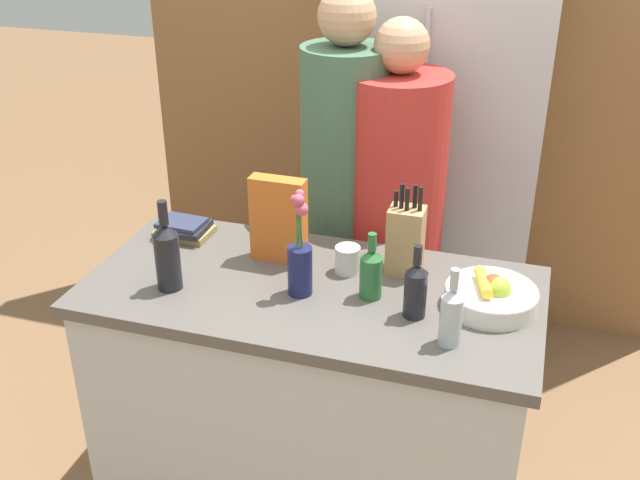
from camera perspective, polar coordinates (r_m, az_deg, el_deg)
name	(u,v)px	position (r m, az deg, el deg)	size (l,w,h in m)	color
kitchen_island	(312,402)	(2.62, -0.58, -12.25)	(1.43, 0.70, 0.93)	silver
back_wall_wood	(413,56)	(3.62, 7.06, 13.74)	(2.63, 0.12, 2.60)	olive
refrigerator	(445,149)	(3.33, 9.52, 6.88)	(0.80, 0.63, 1.99)	#B7B7BC
fruit_bowl	(491,294)	(2.29, 12.93, -4.07)	(0.28, 0.28, 0.10)	silver
knife_block	(406,239)	(2.39, 6.54, 0.05)	(0.11, 0.09, 0.31)	tan
flower_vase	(300,261)	(2.26, -1.54, -1.58)	(0.08, 0.08, 0.34)	#191E4C
cereal_box	(278,220)	(2.45, -3.18, 1.55)	(0.18, 0.06, 0.29)	orange
coffee_mug	(348,259)	(2.42, 2.12, -1.46)	(0.08, 0.12, 0.09)	silver
book_stack	(184,229)	(2.69, -10.32, 0.86)	(0.19, 0.15, 0.06)	#99844C
bottle_oil	(451,315)	(2.07, 9.97, -5.64)	(0.06, 0.06, 0.23)	#B2BCC1
bottle_vinegar	(371,272)	(2.26, 3.91, -2.46)	(0.07, 0.07, 0.22)	#286633
bottle_wine	(416,289)	(2.18, 7.29, -3.70)	(0.07, 0.07, 0.23)	black
bottle_water	(167,255)	(2.34, -11.56, -1.09)	(0.08, 0.08, 0.30)	black
person_at_sink	(344,193)	(2.85, 1.84, 3.61)	(0.33, 0.33, 1.75)	#383842
person_in_blue	(394,215)	(2.84, 5.62, 1.91)	(0.37, 0.37, 1.66)	#383842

